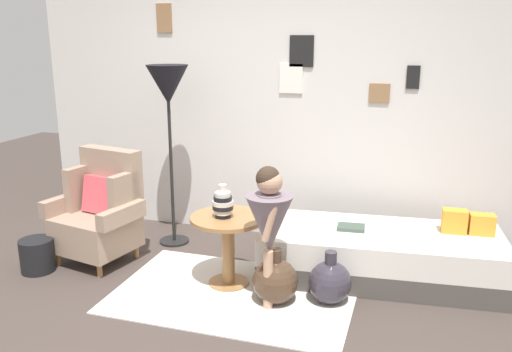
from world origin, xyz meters
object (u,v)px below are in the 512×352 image
at_px(armchair, 101,212).
at_px(person_child, 269,220).
at_px(demijohn_near, 275,281).
at_px(book_on_daybed, 351,227).
at_px(demijohn_far, 330,282).
at_px(magazine_basket, 37,255).
at_px(side_table, 228,236).
at_px(daybed, 380,255).
at_px(vase_striped, 223,204).
at_px(floor_lamp, 168,92).

xyz_separation_m(armchair, person_child, (1.63, -0.38, 0.23)).
height_order(person_child, demijohn_near, person_child).
height_order(book_on_daybed, demijohn_far, book_on_daybed).
bearing_deg(book_on_daybed, magazine_basket, -164.24).
xyz_separation_m(side_table, demijohn_near, (0.43, -0.18, -0.24)).
xyz_separation_m(daybed, demijohn_near, (-0.70, -0.65, -0.03)).
bearing_deg(person_child, side_table, 149.66).
height_order(side_table, person_child, person_child).
height_order(vase_striped, book_on_daybed, vase_striped).
bearing_deg(side_table, demijohn_far, -4.05).
relative_size(vase_striped, floor_lamp, 0.16).
bearing_deg(floor_lamp, vase_striped, -42.28).
distance_m(vase_striped, person_child, 0.48).
bearing_deg(book_on_daybed, side_table, -152.67).
distance_m(floor_lamp, demijohn_near, 1.97).
bearing_deg(floor_lamp, side_table, -40.18).
relative_size(side_table, vase_striped, 2.23).
height_order(person_child, magazine_basket, person_child).
distance_m(demijohn_far, magazine_basket, 2.44).
height_order(vase_striped, demijohn_near, vase_striped).
bearing_deg(daybed, magazine_basket, -165.29).
distance_m(vase_striped, demijohn_near, 0.70).
height_order(vase_striped, person_child, person_child).
bearing_deg(side_table, person_child, -30.34).
bearing_deg(daybed, armchair, -172.00).
bearing_deg(side_table, daybed, 22.77).
bearing_deg(armchair, daybed, 8.00).
bearing_deg(book_on_daybed, demijohn_far, -98.23).
height_order(floor_lamp, person_child, floor_lamp).
height_order(daybed, demijohn_near, demijohn_near).
xyz_separation_m(person_child, demijohn_near, (0.03, 0.06, -0.49)).
bearing_deg(daybed, demijohn_near, -136.93).
distance_m(floor_lamp, person_child, 1.70).
relative_size(demijohn_far, magazine_basket, 1.44).
bearing_deg(armchair, person_child, -13.00).
xyz_separation_m(armchair, demijohn_far, (2.05, -0.20, -0.28)).
relative_size(side_table, demijohn_near, 1.38).
relative_size(side_table, person_child, 0.55).
bearing_deg(vase_striped, demijohn_near, -18.25).
bearing_deg(daybed, demijohn_far, -120.51).
bearing_deg(vase_striped, daybed, 23.37).
distance_m(side_table, person_child, 0.53).
distance_m(person_child, magazine_basket, 2.08).
xyz_separation_m(daybed, side_table, (-1.13, -0.48, 0.21)).
xyz_separation_m(floor_lamp, person_child, (1.21, -0.91, -0.77)).
bearing_deg(magazine_basket, demijohn_far, 4.43).
bearing_deg(side_table, demijohn_near, -22.40).
bearing_deg(magazine_basket, daybed, 14.71).
bearing_deg(floor_lamp, book_on_daybed, -7.35).
height_order(daybed, side_table, side_table).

